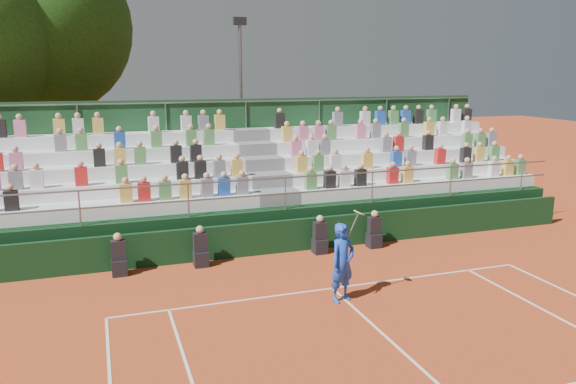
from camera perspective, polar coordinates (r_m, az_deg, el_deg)
name	(u,v)px	position (r m, az deg, el deg)	size (l,w,h in m)	color
ground	(332,288)	(14.52, 4.53, -9.74)	(90.00, 90.00, 0.00)	#BD471F
courtside_wall	(291,236)	(17.17, 0.32, -4.44)	(20.00, 0.15, 1.00)	black
line_officials	(259,244)	(16.44, -2.96, -5.31)	(8.07, 0.40, 1.19)	black
grandstand	(262,195)	(20.02, -2.70, -0.31)	(20.00, 5.20, 4.40)	black
tennis_player	(343,262)	(13.49, 5.56, -7.13)	(0.94, 0.68, 2.22)	blue
tree_east	(41,27)	(27.27, -23.80, 15.12)	(7.64, 7.64, 11.12)	#322012
floodlight_mast	(241,89)	(26.80, -4.81, 10.35)	(0.60, 0.25, 7.83)	gray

